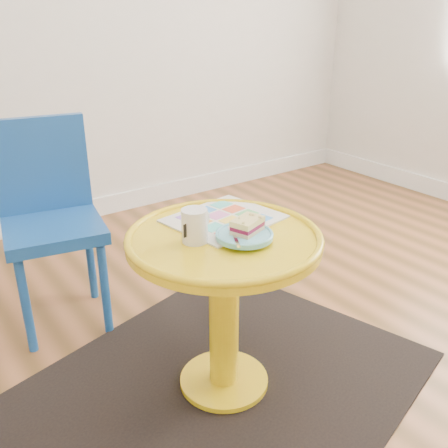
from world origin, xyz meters
TOP-DOWN VIEW (x-y plane):
  - floor at (0.00, 0.00)m, footprint 4.00×4.00m
  - rug at (-0.32, 0.27)m, footprint 1.54×1.40m
  - side_table at (-0.32, 0.27)m, footprint 0.60×0.60m
  - chair at (-0.62, 1.04)m, footprint 0.43×0.43m
  - newspaper at (-0.24, 0.38)m, footprint 0.38×0.34m
  - mug at (-0.41, 0.30)m, footprint 0.11×0.08m
  - plate at (-0.29, 0.21)m, footprint 0.17×0.17m
  - cake_slice at (-0.28, 0.21)m, footprint 0.11×0.09m
  - fork at (-0.33, 0.21)m, footprint 0.08×0.13m

SIDE VIEW (x-z plane):
  - floor at x=0.00m, z-range 0.00..0.00m
  - rug at x=-0.32m, z-range 0.00..0.01m
  - side_table at x=-0.32m, z-range 0.12..0.70m
  - chair at x=-0.62m, z-range 0.06..0.89m
  - newspaper at x=-0.24m, z-range 0.57..0.58m
  - plate at x=-0.29m, z-range 0.58..0.60m
  - fork at x=-0.33m, z-range 0.60..0.60m
  - cake_slice at x=-0.28m, z-range 0.60..0.64m
  - mug at x=-0.41m, z-range 0.57..0.68m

